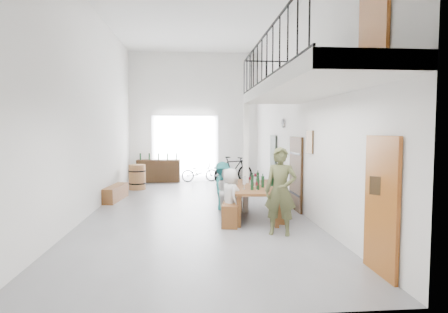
{
  "coord_description": "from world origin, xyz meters",
  "views": [
    {
      "loc": [
        -0.13,
        -10.2,
        2.18
      ],
      "look_at": [
        0.72,
        -0.5,
        1.5
      ],
      "focal_mm": 30.0,
      "sensor_mm": 36.0,
      "label": 1
    }
  ],
  "objects": [
    {
      "name": "potted_plant",
      "position": [
        2.45,
        0.51,
        0.24
      ],
      "size": [
        0.54,
        0.51,
        0.48
      ],
      "primitive_type": "imported",
      "rotation": [
        0.0,
        0.0,
        -0.39
      ],
      "color": "#204B1B",
      "rests_on": "ground"
    },
    {
      "name": "floor",
      "position": [
        0.0,
        0.0,
        0.0
      ],
      "size": [
        12.0,
        12.0,
        0.0
      ],
      "primitive_type": "plane",
      "color": "slate",
      "rests_on": "ground"
    },
    {
      "name": "bench_inner",
      "position": [
        0.89,
        -1.08,
        0.26
      ],
      "size": [
        0.75,
        2.26,
        0.51
      ],
      "primitive_type": "cube",
      "rotation": [
        0.0,
        0.0,
        -0.18
      ],
      "color": "brown",
      "rests_on": "ground"
    },
    {
      "name": "guest_left_d",
      "position": [
        0.71,
        -0.06,
        0.66
      ],
      "size": [
        0.72,
        0.96,
        1.32
      ],
      "primitive_type": "imported",
      "rotation": [
        0.0,
        0.0,
        1.28
      ],
      "color": "#257A7C",
      "rests_on": "ground"
    },
    {
      "name": "bicycle_far",
      "position": [
        1.6,
        5.09,
        0.55
      ],
      "size": [
        1.89,
        1.24,
        1.11
      ],
      "primitive_type": "imported",
      "rotation": [
        0.0,
        0.0,
        2.0
      ],
      "color": "black",
      "rests_on": "ground"
    },
    {
      "name": "balcony",
      "position": [
        1.98,
        -3.13,
        2.96
      ],
      "size": [
        1.52,
        5.62,
        4.0
      ],
      "color": "white",
      "rests_on": "ground"
    },
    {
      "name": "guest_left_a",
      "position": [
        0.76,
        -1.7,
        0.65
      ],
      "size": [
        0.57,
        0.72,
        1.3
      ],
      "primitive_type": "imported",
      "rotation": [
        0.0,
        0.0,
        1.84
      ],
      "color": "silver",
      "rests_on": "ground"
    },
    {
      "name": "host_standing",
      "position": [
        1.71,
        -2.63,
        0.92
      ],
      "size": [
        0.78,
        0.65,
        1.83
      ],
      "primitive_type": "imported",
      "rotation": [
        0.0,
        0.0,
        -0.37
      ],
      "color": "#474A2A",
      "rests_on": "ground"
    },
    {
      "name": "tableware",
      "position": [
        1.43,
        -1.05,
        0.93
      ],
      "size": [
        0.6,
        1.68,
        0.35
      ],
      "color": "black",
      "rests_on": "tasting_table"
    },
    {
      "name": "bench_wall",
      "position": [
        2.06,
        -0.96,
        0.21
      ],
      "size": [
        0.47,
        1.85,
        0.42
      ],
      "primitive_type": "cube",
      "rotation": [
        0.0,
        0.0,
        -0.13
      ],
      "color": "brown",
      "rests_on": "ground"
    },
    {
      "name": "side_bench",
      "position": [
        -2.5,
        1.61,
        0.23
      ],
      "size": [
        0.54,
        1.65,
        0.46
      ],
      "primitive_type": "cube",
      "rotation": [
        0.0,
        0.0,
        -0.11
      ],
      "color": "brown",
      "rests_on": "ground"
    },
    {
      "name": "counter_bottles",
      "position": [
        -1.51,
        5.65,
        1.09
      ],
      "size": [
        1.55,
        0.12,
        0.28
      ],
      "color": "black",
      "rests_on": "serving_counter"
    },
    {
      "name": "guest_right_a",
      "position": [
        2.04,
        -1.48,
        0.58
      ],
      "size": [
        0.31,
        0.69,
        1.16
      ],
      "primitive_type": "imported",
      "rotation": [
        0.0,
        0.0,
        -1.61
      ],
      "color": "#A2201B",
      "rests_on": "ground"
    },
    {
      "name": "tasting_table",
      "position": [
        1.48,
        -0.99,
        0.71
      ],
      "size": [
        1.34,
        2.6,
        0.79
      ],
      "rotation": [
        0.0,
        0.0,
        -0.13
      ],
      "color": "brown",
      "rests_on": "ground"
    },
    {
      "name": "gateway_portal",
      "position": [
        -0.4,
        5.94,
        1.4
      ],
      "size": [
        2.8,
        0.08,
        2.8
      ],
      "primitive_type": "cube",
      "color": "white",
      "rests_on": "ground"
    },
    {
      "name": "right_wall_decor",
      "position": [
        2.7,
        -1.87,
        1.74
      ],
      "size": [
        0.07,
        8.28,
        5.07
      ],
      "color": "#904C17",
      "rests_on": "ground"
    },
    {
      "name": "guest_left_b",
      "position": [
        0.8,
        -1.11,
        0.56
      ],
      "size": [
        0.37,
        0.47,
        1.11
      ],
      "primitive_type": "imported",
      "rotation": [
        0.0,
        0.0,
        1.27
      ],
      "color": "#257A7C",
      "rests_on": "ground"
    },
    {
      "name": "guest_left_c",
      "position": [
        0.78,
        -0.57,
        0.59
      ],
      "size": [
        0.62,
        0.7,
        1.18
      ],
      "primitive_type": "imported",
      "rotation": [
        0.0,
        0.0,
        1.95
      ],
      "color": "silver",
      "rests_on": "ground"
    },
    {
      "name": "room_walls",
      "position": [
        0.0,
        0.0,
        3.55
      ],
      "size": [
        12.0,
        12.0,
        12.0
      ],
      "color": "white",
      "rests_on": "ground"
    },
    {
      "name": "oak_barrel",
      "position": [
        -2.13,
        3.71,
        0.46
      ],
      "size": [
        0.62,
        0.62,
        0.92
      ],
      "color": "#976134",
      "rests_on": "ground"
    },
    {
      "name": "serving_counter",
      "position": [
        -1.51,
        5.65,
        0.47
      ],
      "size": [
        1.8,
        0.53,
        0.95
      ],
      "primitive_type": "cube",
      "rotation": [
        0.0,
        0.0,
        -0.02
      ],
      "color": "#3D2614",
      "rests_on": "ground"
    },
    {
      "name": "bicycle_near",
      "position": [
        0.22,
        5.6,
        0.41
      ],
      "size": [
        1.6,
        0.75,
        0.81
      ],
      "primitive_type": "imported",
      "rotation": [
        0.0,
        0.0,
        1.71
      ],
      "color": "black",
      "rests_on": "ground"
    },
    {
      "name": "guest_right_c",
      "position": [
        2.11,
        -0.2,
        0.54
      ],
      "size": [
        0.49,
        0.61,
        1.08
      ],
      "primitive_type": "imported",
      "rotation": [
        0.0,
        0.0,
        -1.88
      ],
      "color": "silver",
      "rests_on": "ground"
    },
    {
      "name": "guest_right_b",
      "position": [
        2.1,
        -0.87,
        0.64
      ],
      "size": [
        0.48,
        1.21,
        1.27
      ],
      "primitive_type": "imported",
      "rotation": [
        0.0,
        0.0,
        -1.48
      ],
      "color": "black",
      "rests_on": "ground"
    }
  ]
}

